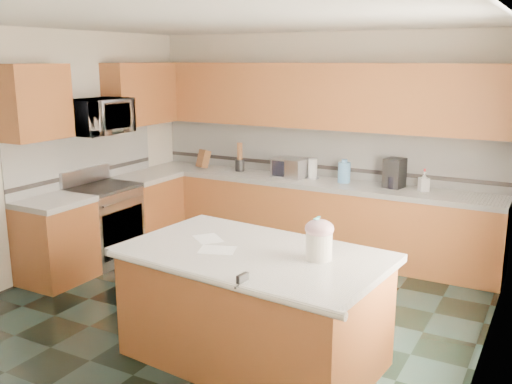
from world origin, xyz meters
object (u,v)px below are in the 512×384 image
Objects in this scene: treat_jar at (319,246)px; coffee_maker at (395,173)px; island_top at (253,255)px; soap_bottle_island at (317,238)px; island_base at (253,310)px; knife_block at (203,159)px; toaster_oven at (290,168)px.

treat_jar is 2.69m from coffee_maker.
soap_bottle_island is (0.50, 0.08, 0.19)m from island_top.
coffee_maker is at bearing 88.40° from island_base.
treat_jar is at bearing 13.55° from island_top.
coffee_maker is (0.34, 2.76, 0.20)m from island_top.
treat_jar is (0.52, 0.07, 0.59)m from island_base.
soap_bottle_island reaches higher than treat_jar.
island_top is 3.57m from knife_block.
coffee_maker is at bearing 88.40° from island_top.
soap_bottle_island is 0.79× the size of toaster_oven.
knife_block reaches higher than island_top.
toaster_oven is 1.32m from coffee_maker.
island_base is 3.62m from knife_block.
knife_block reaches higher than island_base.
island_top is at bearing -31.62° from knife_block.
knife_block is 0.71× the size of coffee_maker.
coffee_maker is at bearing 95.00° from treat_jar.
island_top is 2.91m from toaster_oven.
coffee_maker reaches higher than toaster_oven.
island_top is 4.96× the size of toaster_oven.
treat_jar is 0.06m from soap_bottle_island.
island_base is 7.92× the size of knife_block.
soap_bottle_island is (0.50, 0.08, 0.65)m from island_base.
toaster_oven is (-1.50, 2.66, 0.02)m from treat_jar.
toaster_oven is 1.20× the size of coffee_maker.
coffee_maker is at bearing 98.43° from soap_bottle_island.
treat_jar reaches higher than island_base.
soap_bottle_island reaches higher than island_base.
treat_jar reaches higher than island_top.
soap_bottle_island is at bearing -76.07° from coffee_maker.
treat_jar is at bearing -53.45° from toaster_oven.
toaster_oven is (1.32, 0.00, -0.00)m from knife_block.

